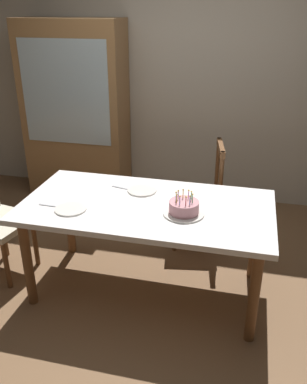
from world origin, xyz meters
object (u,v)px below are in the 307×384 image
Objects in this scene: chair_spindle_back at (198,197)px; china_cabinet at (76,112)px; plate_near_celebrant at (71,209)px; dining_table at (147,215)px; birthday_cake at (184,208)px; plate_far_side at (142,190)px.

chair_spindle_back is 0.50× the size of china_cabinet.
chair_spindle_back reaches higher than plate_near_celebrant.
dining_table is 0.85m from chair_spindle_back.
birthday_cake is 0.15× the size of china_cabinet.
birthday_cake is 1.27× the size of plate_far_side.
china_cabinet is (-1.47, 0.78, 0.49)m from chair_spindle_back.
chair_spindle_back reaches higher than dining_table.
chair_spindle_back is at bearing 57.97° from plate_far_side.
birthday_cake is at bearing -17.05° from dining_table.
chair_spindle_back is at bearing 70.83° from dining_table.
plate_near_celebrant is at bearing -68.15° from china_cabinet.
china_cabinet is (-1.11, 1.35, 0.21)m from plate_far_side.
plate_near_celebrant reaches higher than dining_table.
dining_table is 1.99m from china_cabinet.
birthday_cake is 2.22m from china_cabinet.
chair_spindle_back is (0.27, 0.78, -0.19)m from dining_table.
birthday_cake is at bearing 8.84° from plate_near_celebrant.
plate_near_celebrant is 0.57m from plate_far_side.
plate_far_side is 0.12× the size of china_cabinet.
plate_far_side is (-0.37, 0.29, -0.04)m from birthday_cake.
plate_far_side is at bearing -50.72° from china_cabinet.
chair_spindle_back is (-0.01, 0.87, -0.32)m from birthday_cake.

